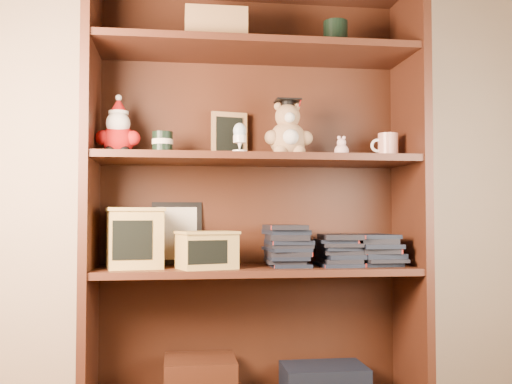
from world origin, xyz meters
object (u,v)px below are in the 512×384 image
bookcase (253,204)px  treats_box (134,237)px  teacher_mug (387,146)px  grad_teddy_bear (288,134)px

bookcase → treats_box: size_ratio=7.18×
bookcase → teacher_mug: bookcase is taller
bookcase → grad_teddy_bear: 0.29m
teacher_mug → treats_box: bearing=-179.9°
treats_box → grad_teddy_bear: bearing=-0.6°
bookcase → grad_teddy_bear: bearing=-25.5°
grad_teddy_bear → teacher_mug: bearing=1.0°
bookcase → treats_box: 0.45m
bookcase → grad_teddy_bear: (0.12, -0.06, 0.25)m
grad_teddy_bear → treats_box: 0.67m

